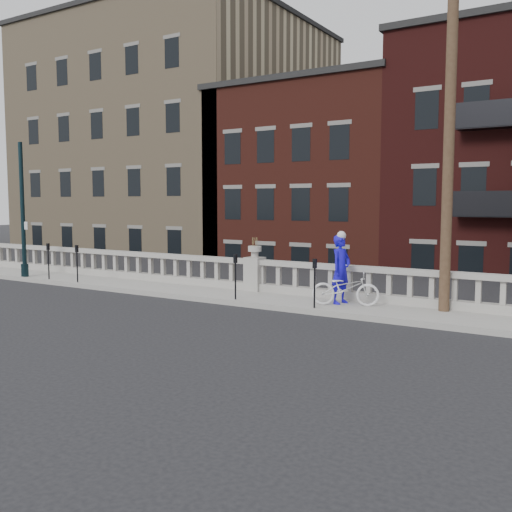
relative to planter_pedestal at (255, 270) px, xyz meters
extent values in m
plane|color=black|center=(0.00, -3.95, -0.83)|extent=(120.00, 120.00, 0.00)
cube|color=gray|center=(0.00, -0.95, -0.76)|extent=(32.00, 2.20, 0.15)
cube|color=gray|center=(0.00, 0.00, -0.56)|extent=(28.00, 0.34, 0.25)
cube|color=gray|center=(0.00, 0.00, 0.27)|extent=(28.00, 0.34, 0.16)
cube|color=gray|center=(0.00, 0.00, -0.13)|extent=(0.55, 0.55, 1.10)
cylinder|color=gray|center=(0.00, 0.00, 0.52)|extent=(0.24, 0.24, 0.20)
cylinder|color=gray|center=(0.00, 0.00, 0.70)|extent=(0.44, 0.44, 0.18)
cube|color=#605E59|center=(0.00, 0.35, -3.26)|extent=(36.00, 0.50, 5.15)
cube|color=black|center=(0.00, 22.00, -6.08)|extent=(80.00, 44.00, 0.50)
cube|color=#595651|center=(-2.00, 4.50, -3.83)|extent=(16.00, 7.00, 4.00)
cube|color=#968060|center=(-17.00, 17.00, 4.17)|extent=(18.00, 16.00, 20.00)
cube|color=black|center=(-17.00, 17.00, 14.32)|extent=(18.30, 16.30, 0.30)
cube|color=#4C1D15|center=(-4.00, 16.00, 1.17)|extent=(10.00, 14.00, 14.00)
cube|color=black|center=(-4.00, 16.00, 8.32)|extent=(10.30, 14.30, 0.30)
cylinder|color=#422D1E|center=(6.20, -0.35, 4.32)|extent=(0.28, 0.28, 10.00)
cylinder|color=black|center=(-9.50, -1.80, -0.43)|extent=(0.28, 0.28, 0.50)
cylinder|color=black|center=(-9.50, -1.80, 1.92)|extent=(0.16, 0.16, 5.20)
cube|color=silver|center=(-9.35, -1.80, 1.32)|extent=(0.22, 0.02, 0.30)
cylinder|color=black|center=(-8.07, -1.80, -0.13)|extent=(0.05, 0.05, 1.10)
cube|color=black|center=(-8.07, -1.80, 0.55)|extent=(0.10, 0.08, 0.26)
cube|color=black|center=(-8.07, -1.85, 0.59)|extent=(0.06, 0.01, 0.08)
cylinder|color=black|center=(-6.48, -1.80, -0.13)|extent=(0.05, 0.05, 1.10)
cube|color=black|center=(-6.48, -1.80, 0.55)|extent=(0.10, 0.08, 0.26)
cube|color=black|center=(-6.48, -1.85, 0.59)|extent=(0.06, 0.01, 0.08)
cylinder|color=black|center=(0.45, -1.80, -0.13)|extent=(0.05, 0.05, 1.10)
cube|color=black|center=(0.45, -1.80, 0.55)|extent=(0.10, 0.08, 0.26)
cube|color=black|center=(0.45, -1.85, 0.59)|extent=(0.06, 0.01, 0.08)
cylinder|color=black|center=(3.06, -1.80, -0.13)|extent=(0.05, 0.05, 1.10)
cube|color=black|center=(3.06, -1.80, 0.55)|extent=(0.10, 0.08, 0.26)
cube|color=black|center=(3.06, -1.85, 0.59)|extent=(0.06, 0.01, 0.08)
imported|color=silver|center=(3.63, -0.99, -0.19)|extent=(1.98, 1.29, 0.99)
imported|color=#180DD0|center=(3.39, -0.77, 0.31)|extent=(0.62, 0.80, 1.98)
camera|label=1|loc=(9.89, -15.79, 2.22)|focal=40.00mm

